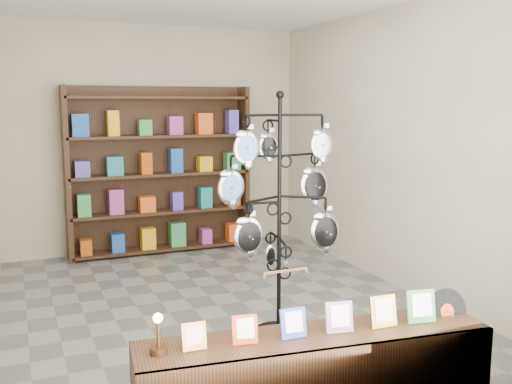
# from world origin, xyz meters

# --- Properties ---
(ground) EXTENTS (5.00, 5.00, 0.00)m
(ground) POSITION_xyz_m (0.00, 0.00, 0.00)
(ground) COLOR slate
(ground) RESTS_ON ground
(room_envelope) EXTENTS (5.00, 5.00, 5.00)m
(room_envelope) POSITION_xyz_m (0.00, 0.00, 1.85)
(room_envelope) COLOR beige
(room_envelope) RESTS_ON ground
(display_tree) EXTENTS (1.06, 0.93, 2.08)m
(display_tree) POSITION_xyz_m (0.25, -0.86, 1.20)
(display_tree) COLOR black
(display_tree) RESTS_ON ground
(front_shelf) EXTENTS (2.29, 0.72, 0.79)m
(front_shelf) POSITION_xyz_m (-0.11, -2.16, 0.28)
(front_shelf) COLOR black
(front_shelf) RESTS_ON ground
(back_shelving) EXTENTS (2.42, 0.36, 2.20)m
(back_shelving) POSITION_xyz_m (0.00, 2.30, 1.03)
(back_shelving) COLOR black
(back_shelving) RESTS_ON ground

